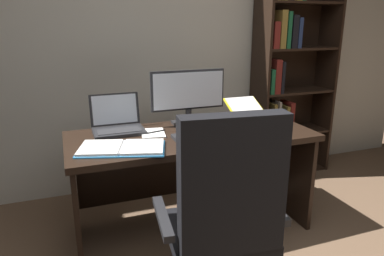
{
  "coord_description": "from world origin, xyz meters",
  "views": [
    {
      "loc": [
        -0.89,
        -0.85,
        1.42
      ],
      "look_at": [
        -0.12,
        1.23,
        0.77
      ],
      "focal_mm": 33.49,
      "sensor_mm": 36.0,
      "label": 1
    }
  ],
  "objects_px": {
    "office_chair": "(223,231)",
    "reading_stand_with_book": "(245,108)",
    "open_binder": "(122,148)",
    "pen": "(156,132)",
    "bookshelf": "(287,68)",
    "monitor": "(188,97)",
    "keyboard": "(206,136)",
    "notepad": "(153,133)",
    "desk": "(188,157)",
    "laptop": "(118,124)",
    "computer_mouse": "(247,130)"
  },
  "relations": [
    {
      "from": "office_chair",
      "to": "reading_stand_with_book",
      "type": "height_order",
      "value": "office_chair"
    },
    {
      "from": "open_binder",
      "to": "pen",
      "type": "bearing_deg",
      "value": 59.11
    },
    {
      "from": "reading_stand_with_book",
      "to": "open_binder",
      "type": "xyz_separation_m",
      "value": [
        -1.04,
        -0.44,
        -0.05
      ]
    },
    {
      "from": "reading_stand_with_book",
      "to": "bookshelf",
      "type": "bearing_deg",
      "value": 32.4
    },
    {
      "from": "office_chair",
      "to": "reading_stand_with_book",
      "type": "xyz_separation_m",
      "value": [
        0.66,
        1.03,
        0.33
      ]
    },
    {
      "from": "monitor",
      "to": "keyboard",
      "type": "relative_size",
      "value": 1.29
    },
    {
      "from": "notepad",
      "to": "desk",
      "type": "bearing_deg",
      "value": -0.28
    },
    {
      "from": "office_chair",
      "to": "desk",
      "type": "bearing_deg",
      "value": 89.03
    },
    {
      "from": "bookshelf",
      "to": "keyboard",
      "type": "relative_size",
      "value": 4.74
    },
    {
      "from": "desk",
      "to": "laptop",
      "type": "xyz_separation_m",
      "value": [
        -0.45,
        0.15,
        0.25
      ]
    },
    {
      "from": "desk",
      "to": "keyboard",
      "type": "xyz_separation_m",
      "value": [
        0.05,
        -0.19,
        0.21
      ]
    },
    {
      "from": "keyboard",
      "to": "office_chair",
      "type": "bearing_deg",
      "value": -104.71
    },
    {
      "from": "reading_stand_with_book",
      "to": "pen",
      "type": "distance_m",
      "value": 0.8
    },
    {
      "from": "pen",
      "to": "monitor",
      "type": "bearing_deg",
      "value": 27.04
    },
    {
      "from": "computer_mouse",
      "to": "pen",
      "type": "relative_size",
      "value": 0.74
    },
    {
      "from": "monitor",
      "to": "reading_stand_with_book",
      "type": "bearing_deg",
      "value": 6.77
    },
    {
      "from": "laptop",
      "to": "keyboard",
      "type": "distance_m",
      "value": 0.61
    },
    {
      "from": "office_chair",
      "to": "open_binder",
      "type": "relative_size",
      "value": 1.94
    },
    {
      "from": "office_chair",
      "to": "computer_mouse",
      "type": "xyz_separation_m",
      "value": [
        0.47,
        0.64,
        0.28
      ]
    },
    {
      "from": "computer_mouse",
      "to": "pen",
      "type": "distance_m",
      "value": 0.61
    },
    {
      "from": "desk",
      "to": "computer_mouse",
      "type": "relative_size",
      "value": 15.52
    },
    {
      "from": "keyboard",
      "to": "open_binder",
      "type": "relative_size",
      "value": 0.77
    },
    {
      "from": "laptop",
      "to": "keyboard",
      "type": "height_order",
      "value": "laptop"
    },
    {
      "from": "keyboard",
      "to": "open_binder",
      "type": "height_order",
      "value": "same"
    },
    {
      "from": "computer_mouse",
      "to": "pen",
      "type": "height_order",
      "value": "computer_mouse"
    },
    {
      "from": "keyboard",
      "to": "computer_mouse",
      "type": "distance_m",
      "value": 0.3
    },
    {
      "from": "monitor",
      "to": "open_binder",
      "type": "height_order",
      "value": "monitor"
    },
    {
      "from": "computer_mouse",
      "to": "open_binder",
      "type": "bearing_deg",
      "value": -176.6
    },
    {
      "from": "desk",
      "to": "open_binder",
      "type": "bearing_deg",
      "value": -154.1
    },
    {
      "from": "office_chair",
      "to": "keyboard",
      "type": "height_order",
      "value": "office_chair"
    },
    {
      "from": "pen",
      "to": "office_chair",
      "type": "bearing_deg",
      "value": -82.37
    },
    {
      "from": "monitor",
      "to": "computer_mouse",
      "type": "height_order",
      "value": "monitor"
    },
    {
      "from": "monitor",
      "to": "open_binder",
      "type": "relative_size",
      "value": 0.99
    },
    {
      "from": "reading_stand_with_book",
      "to": "notepad",
      "type": "distance_m",
      "value": 0.82
    },
    {
      "from": "desk",
      "to": "pen",
      "type": "xyz_separation_m",
      "value": [
        -0.22,
        0.0,
        0.21
      ]
    },
    {
      "from": "reading_stand_with_book",
      "to": "notepad",
      "type": "relative_size",
      "value": 1.29
    },
    {
      "from": "bookshelf",
      "to": "monitor",
      "type": "height_order",
      "value": "bookshelf"
    },
    {
      "from": "bookshelf",
      "to": "reading_stand_with_book",
      "type": "relative_size",
      "value": 7.36
    },
    {
      "from": "monitor",
      "to": "desk",
      "type": "bearing_deg",
      "value": -110.91
    },
    {
      "from": "computer_mouse",
      "to": "notepad",
      "type": "distance_m",
      "value": 0.63
    },
    {
      "from": "monitor",
      "to": "laptop",
      "type": "height_order",
      "value": "monitor"
    },
    {
      "from": "reading_stand_with_book",
      "to": "notepad",
      "type": "xyz_separation_m",
      "value": [
        -0.79,
        -0.2,
        -0.06
      ]
    },
    {
      "from": "laptop",
      "to": "pen",
      "type": "height_order",
      "value": "laptop"
    },
    {
      "from": "bookshelf",
      "to": "monitor",
      "type": "relative_size",
      "value": 3.67
    },
    {
      "from": "desk",
      "to": "notepad",
      "type": "bearing_deg",
      "value": 179.72
    },
    {
      "from": "laptop",
      "to": "notepad",
      "type": "relative_size",
      "value": 1.6
    },
    {
      "from": "monitor",
      "to": "pen",
      "type": "bearing_deg",
      "value": -152.96
    },
    {
      "from": "desk",
      "to": "office_chair",
      "type": "xyz_separation_m",
      "value": [
        -0.11,
        -0.83,
        -0.07
      ]
    },
    {
      "from": "desk",
      "to": "laptop",
      "type": "distance_m",
      "value": 0.53
    },
    {
      "from": "laptop",
      "to": "reading_stand_with_book",
      "type": "distance_m",
      "value": 1.0
    }
  ]
}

